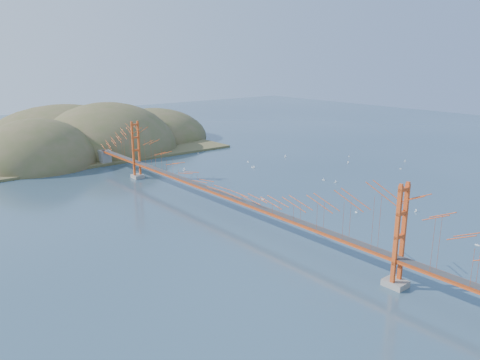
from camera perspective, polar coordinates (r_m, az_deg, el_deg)
ground at (r=73.65m, az=-1.59°, el=-4.35°), size 320.00×320.00×0.00m
bridge at (r=71.78m, az=-1.72°, el=0.98°), size 2.20×94.40×12.00m
far_headlands at (r=133.65m, az=-19.10°, el=3.65°), size 84.00×58.00×25.00m
sailboat_4 at (r=104.73m, az=1.50°, el=1.60°), size 0.48×0.50×0.56m
sailboat_5 at (r=109.32m, az=19.01°, el=1.35°), size 0.47×0.51×0.58m
sailboat_11 at (r=117.29m, az=19.47°, el=2.19°), size 0.53×0.53×0.56m
sailboat_17 at (r=115.81m, az=5.55°, el=2.84°), size 0.57×0.47×0.66m
sailboat_2 at (r=80.41m, az=20.65°, el=-3.55°), size 0.51×0.44×0.59m
sailboat_1 at (r=95.52m, az=10.15°, el=0.06°), size 0.58×0.62×0.70m
sailboat_12 at (r=119.61m, az=-5.12°, el=3.23°), size 0.50×0.46×0.57m
sailboat_15 at (r=110.10m, az=0.97°, el=2.27°), size 0.40×0.49×0.57m
sailboat_10 at (r=69.86m, az=26.97°, el=-7.01°), size 0.56×0.62×0.70m
sailboat_9 at (r=119.36m, az=13.17°, el=2.87°), size 0.54×0.54×0.58m
sailboat_3 at (r=102.76m, az=-6.81°, el=1.25°), size 0.65×0.60×0.74m
sailboat_16 at (r=94.25m, az=11.59°, el=-0.23°), size 0.54×0.54×0.59m
sailboat_0 at (r=81.61m, az=2.78°, el=-2.29°), size 0.57×0.63×0.72m
sailboat_14 at (r=77.17m, az=14.00°, el=-3.77°), size 0.58×0.58×0.66m
sailboat_8 at (r=111.88m, az=13.04°, el=2.09°), size 0.56×0.53×0.63m
sailboat_7 at (r=104.29m, az=1.71°, el=1.55°), size 0.61×0.52×0.70m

